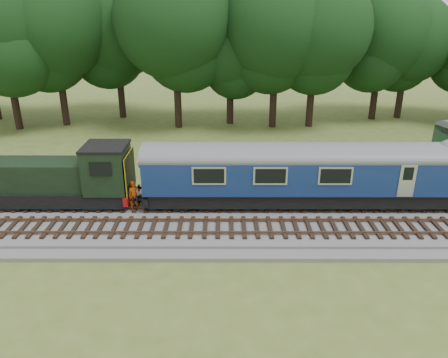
{
  "coord_description": "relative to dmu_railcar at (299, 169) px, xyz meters",
  "views": [
    {
      "loc": [
        0.36,
        -22.4,
        11.69
      ],
      "look_at": [
        0.31,
        1.4,
        2.0
      ],
      "focal_mm": 35.0,
      "sensor_mm": 36.0,
      "label": 1
    }
  ],
  "objects": [
    {
      "name": "ballast",
      "position": [
        -4.69,
        -1.4,
        -2.43
      ],
      "size": [
        70.0,
        7.0,
        0.35
      ],
      "primitive_type": "cube",
      "color": "#4C4C4F",
      "rests_on": "ground"
    },
    {
      "name": "track_north",
      "position": [
        -4.69,
        -0.0,
        -2.19
      ],
      "size": [
        67.2,
        2.4,
        0.21
      ],
      "color": "black",
      "rests_on": "ballast"
    },
    {
      "name": "track_south",
      "position": [
        -4.69,
        -3.0,
        -2.19
      ],
      "size": [
        67.2,
        2.4,
        0.21
      ],
      "color": "black",
      "rests_on": "ballast"
    },
    {
      "name": "shunter_loco",
      "position": [
        -13.93,
        0.0,
        -0.63
      ],
      "size": [
        8.91,
        2.6,
        3.38
      ],
      "color": "black",
      "rests_on": "ground"
    },
    {
      "name": "ground",
      "position": [
        -4.69,
        -1.4,
        -2.61
      ],
      "size": [
        120.0,
        120.0,
        0.0
      ],
      "primitive_type": "plane",
      "color": "#475C22",
      "rests_on": "ground"
    },
    {
      "name": "worker",
      "position": [
        -9.6,
        -0.74,
        -1.36
      ],
      "size": [
        0.77,
        0.65,
        1.8
      ],
      "primitive_type": "imported",
      "rotation": [
        0.0,
        0.0,
        0.4
      ],
      "color": "#F0560C",
      "rests_on": "ballast"
    },
    {
      "name": "fence",
      "position": [
        -4.69,
        3.1,
        -2.61
      ],
      "size": [
        64.0,
        0.12,
        1.0
      ],
      "primitive_type": null,
      "color": "#6B6054",
      "rests_on": "ground"
    },
    {
      "name": "tree_line",
      "position": [
        -4.69,
        20.6,
        -2.61
      ],
      "size": [
        70.0,
        8.0,
        18.0
      ],
      "primitive_type": null,
      "color": "black",
      "rests_on": "ground"
    },
    {
      "name": "dmu_railcar",
      "position": [
        0.0,
        0.0,
        0.0
      ],
      "size": [
        18.05,
        2.86,
        3.88
      ],
      "color": "black",
      "rests_on": "ground"
    }
  ]
}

